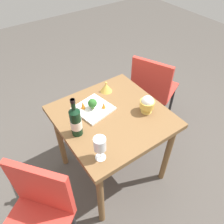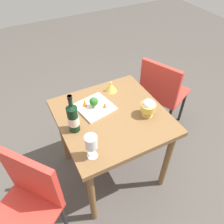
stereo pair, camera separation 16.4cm
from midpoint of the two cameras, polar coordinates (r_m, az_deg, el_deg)
The scene contains 12 objects.
ground_plane at distance 2.23m, azimuth 2.16°, elevation -14.52°, with size 8.00×8.00×0.00m, color #4C4742.
dining_table at distance 1.73m, azimuth 2.71°, elevation -3.28°, with size 0.79×0.79×0.74m.
chair_near_window at distance 2.29m, azimuth 14.56°, elevation 5.39°, with size 0.53×0.53×0.85m.
chair_by_wall at distance 1.57m, azimuth -17.63°, elevation -20.47°, with size 0.56×0.56×0.85m.
wine_bottle at distance 1.48m, azimuth -6.87°, elevation -1.56°, with size 0.08×0.08×0.30m.
wine_glass at distance 1.31m, azimuth -1.80°, elevation -8.07°, with size 0.08×0.08×0.18m.
rice_bowl at distance 1.64m, azimuth 12.09°, elevation 1.09°, with size 0.11×0.11×0.14m.
rice_bowl_lid at distance 1.85m, azimuth 2.25°, elevation 6.30°, with size 0.10×0.10×0.09m.
serving_plate at distance 1.71m, azimuth -1.69°, elevation 1.17°, with size 0.29×0.29×0.02m.
broccoli_floret at distance 1.67m, azimuth -1.91°, elevation 2.54°, with size 0.07×0.07×0.09m.
carrot_garnish_left at distance 1.69m, azimuth -4.29°, elevation 2.34°, with size 0.03×0.03×0.07m.
carrot_garnish_right at distance 1.68m, azimuth 0.96°, elevation 1.78°, with size 0.03×0.03×0.05m.
Camera 2 is at (-0.54, -1.06, 1.89)m, focal length 35.68 mm.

